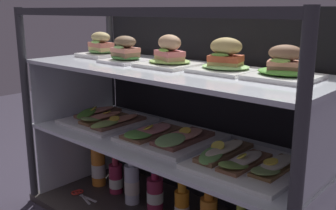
{
  "coord_description": "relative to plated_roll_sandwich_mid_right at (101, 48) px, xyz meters",
  "views": [
    {
      "loc": [
        0.97,
        -1.08,
        0.89
      ],
      "look_at": [
        0.0,
        0.0,
        0.53
      ],
      "focal_mm": 41.51,
      "sensor_mm": 36.0,
      "label": 1
    }
  ],
  "objects": [
    {
      "name": "case_frame",
      "position": [
        0.45,
        0.1,
        -0.23
      ],
      "size": [
        1.3,
        0.53,
        0.9
      ],
      "color": "#333338",
      "rests_on": "ground"
    },
    {
      "name": "riser_lower_tier",
      "position": [
        0.45,
        -0.04,
        -0.52
      ],
      "size": [
        1.23,
        0.46,
        0.33
      ],
      "color": "silver",
      "rests_on": "case_base_deck"
    },
    {
      "name": "shelf_lower_glass",
      "position": [
        0.45,
        -0.04,
        -0.34
      ],
      "size": [
        1.25,
        0.48,
        0.02
      ],
      "primitive_type": "cube",
      "color": "silver",
      "rests_on": "riser_lower_tier"
    },
    {
      "name": "riser_upper_tier",
      "position": [
        0.45,
        -0.04,
        -0.2
      ],
      "size": [
        1.23,
        0.46,
        0.28
      ],
      "color": "silver",
      "rests_on": "shelf_lower_glass"
    },
    {
      "name": "shelf_upper_glass",
      "position": [
        0.45,
        -0.04,
        -0.05
      ],
      "size": [
        1.25,
        0.48,
        0.02
      ],
      "primitive_type": "cube",
      "color": "silver",
      "rests_on": "riser_upper_tier"
    },
    {
      "name": "plated_roll_sandwich_mid_right",
      "position": [
        0.0,
        0.0,
        0.0
      ],
      "size": [
        0.18,
        0.18,
        0.11
      ],
      "color": "white",
      "rests_on": "shelf_upper_glass"
    },
    {
      "name": "plated_roll_sandwich_right_of_center",
      "position": [
        0.23,
        -0.06,
        -0.0
      ],
      "size": [
        0.17,
        0.17,
        0.11
      ],
      "color": "white",
      "rests_on": "shelf_upper_glass"
    },
    {
      "name": "plated_roll_sandwich_far_right",
      "position": [
        0.44,
        -0.02,
        -0.0
      ],
      "size": [
        0.21,
        0.21,
        0.12
      ],
      "color": "white",
      "rests_on": "shelf_upper_glass"
    },
    {
      "name": "plated_roll_sandwich_near_right_corner",
      "position": [
        0.68,
        0.0,
        -0.0
      ],
      "size": [
        0.21,
        0.21,
        0.12
      ],
      "color": "white",
      "rests_on": "shelf_upper_glass"
    },
    {
      "name": "plated_roll_sandwich_left_of_center",
      "position": [
        0.9,
        0.01,
        -0.01
      ],
      "size": [
        0.2,
        0.2,
        0.11
      ],
      "color": "white",
      "rests_on": "shelf_upper_glass"
    },
    {
      "name": "open_sandwich_tray_mid_left",
      "position": [
        0.07,
        -0.04,
        -0.32
      ],
      "size": [
        0.34,
        0.34,
        0.06
      ],
      "color": "white",
      "rests_on": "shelf_lower_glass"
    },
    {
      "name": "open_sandwich_tray_near_right_corner",
      "position": [
        0.45,
        -0.04,
        -0.32
      ],
      "size": [
        0.34,
        0.35,
        0.06
      ],
      "color": "white",
      "rests_on": "shelf_lower_glass"
    },
    {
      "name": "open_sandwich_tray_near_left_corner",
      "position": [
        0.82,
        -0.07,
        -0.32
      ],
      "size": [
        0.34,
        0.34,
        0.07
      ],
      "color": "white",
      "rests_on": "shelf_lower_glass"
    },
    {
      "name": "juice_bottle_front_left_end",
      "position": [
        -0.03,
        -0.02,
        -0.59
      ],
      "size": [
        0.07,
        0.07,
        0.24
      ],
      "color": "orange",
      "rests_on": "case_base_deck"
    },
    {
      "name": "juice_bottle_back_center",
      "position": [
        0.1,
        -0.02,
        -0.61
      ],
      "size": [
        0.07,
        0.07,
        0.2
      ],
      "color": "#9D2746",
      "rests_on": "case_base_deck"
    },
    {
      "name": "juice_bottle_front_fourth",
      "position": [
        0.23,
        -0.04,
        -0.59
      ],
      "size": [
        0.07,
        0.07,
        0.24
      ],
      "color": "white",
      "rests_on": "case_base_deck"
    },
    {
      "name": "juice_bottle_back_right",
      "position": [
        0.37,
        -0.03,
        -0.6
      ],
      "size": [
        0.07,
        0.07,
        0.2
      ],
      "color": "#992B4B",
      "rests_on": "case_base_deck"
    },
    {
      "name": "juice_bottle_front_right_end",
      "position": [
        0.52,
        -0.03,
        -0.6
      ],
      "size": [
        0.06,
        0.06,
        0.2
      ],
      "color": "orange",
      "rests_on": "case_base_deck"
    },
    {
      "name": "kitchen_scissors",
      "position": [
        -0.02,
        -0.15,
        -0.68
      ],
      "size": [
        0.17,
        0.07,
        0.01
      ],
      "color": "silver",
      "rests_on": "case_base_deck"
    }
  ]
}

